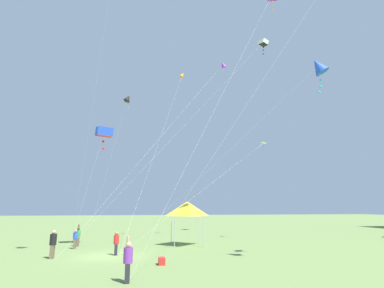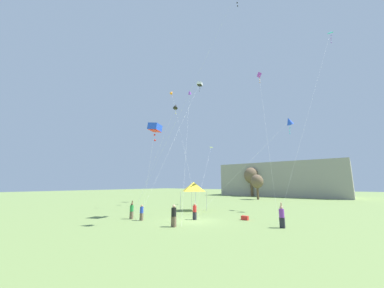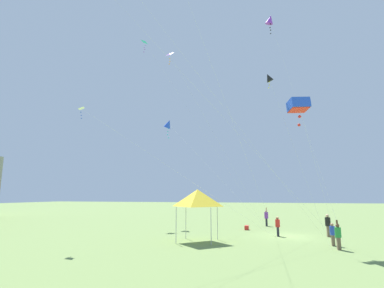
% 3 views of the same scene
% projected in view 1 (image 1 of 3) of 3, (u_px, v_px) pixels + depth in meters
% --- Properties ---
extents(ground_plane, '(220.00, 220.00, 0.00)m').
position_uv_depth(ground_plane, '(106.00, 256.00, 20.55)').
color(ground_plane, olive).
extents(festival_tent, '(2.82, 2.82, 3.80)m').
position_uv_depth(festival_tent, '(187.00, 209.00, 26.86)').
color(festival_tent, '#B7B7BC').
rests_on(festival_tent, ground).
extents(cooler_box, '(0.68, 0.38, 0.40)m').
position_uv_depth(cooler_box, '(162.00, 261.00, 17.51)').
color(cooler_box, red).
rests_on(cooler_box, ground).
extents(person_purple_shirt, '(0.41, 0.41, 2.02)m').
position_uv_depth(person_purple_shirt, '(128.00, 260.00, 13.44)').
color(person_purple_shirt, '#282833').
rests_on(person_purple_shirt, ground).
extents(person_red_shirt, '(0.38, 0.38, 1.59)m').
position_uv_depth(person_red_shirt, '(116.00, 242.00, 21.10)').
color(person_red_shirt, '#282833').
rests_on(person_red_shirt, ground).
extents(person_black_shirt, '(0.43, 0.43, 1.81)m').
position_uv_depth(person_black_shirt, '(53.00, 243.00, 19.69)').
color(person_black_shirt, brown).
rests_on(person_black_shirt, ground).
extents(person_blue_shirt, '(0.35, 0.35, 1.50)m').
position_uv_depth(person_blue_shirt, '(75.00, 238.00, 24.29)').
color(person_blue_shirt, brown).
rests_on(person_blue_shirt, ground).
extents(person_green_shirt, '(0.38, 0.38, 1.83)m').
position_uv_depth(person_green_shirt, '(78.00, 236.00, 25.75)').
color(person_green_shirt, brown).
rests_on(person_green_shirt, ground).
extents(kite_orange_diamond_0, '(9.72, 6.08, 18.57)m').
position_uv_depth(kite_orange_diamond_0, '(182.00, 75.00, 34.25)').
color(kite_orange_diamond_0, silver).
rests_on(kite_orange_diamond_0, ground).
extents(kite_purple_diamond_1, '(10.89, 15.02, 20.44)m').
position_uv_depth(kite_purple_diamond_1, '(223.00, 65.00, 35.60)').
color(kite_purple_diamond_1, silver).
rests_on(kite_purple_diamond_1, ground).
extents(kite_white_delta_2, '(7.00, 14.63, 10.26)m').
position_uv_depth(kite_white_delta_2, '(261.00, 145.00, 31.93)').
color(kite_white_delta_2, silver).
rests_on(kite_white_delta_2, ground).
extents(kite_white_box_4, '(7.94, 21.72, 25.18)m').
position_uv_depth(kite_white_box_4, '(263.00, 43.00, 39.69)').
color(kite_white_box_4, silver).
rests_on(kite_white_box_4, ground).
extents(kite_blue_diamond_5, '(8.06, 12.73, 12.64)m').
position_uv_depth(kite_blue_diamond_5, '(318.00, 66.00, 18.74)').
color(kite_blue_diamond_5, silver).
rests_on(kite_blue_diamond_5, ground).
extents(kite_black_diamond_6, '(3.42, 3.64, 13.18)m').
position_uv_depth(kite_black_diamond_6, '(128.00, 99.00, 26.46)').
color(kite_black_diamond_6, silver).
rests_on(kite_black_diamond_6, ground).
extents(kite_blue_box_9, '(1.63, 2.92, 10.36)m').
position_uv_depth(kite_blue_box_9, '(104.00, 132.00, 26.79)').
color(kite_blue_box_9, silver).
rests_on(kite_blue_box_9, ground).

